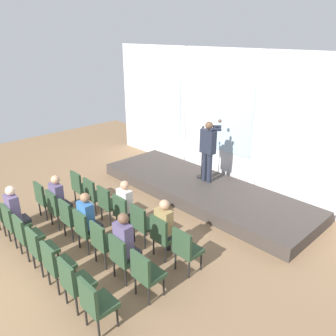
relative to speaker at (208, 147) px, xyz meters
The scene contains 31 objects.
rear_partition 1.24m from the speaker, 83.29° to the left, with size 10.40×0.14×3.93m.
stage_platform 1.22m from the speaker, 71.38° to the right, with size 6.39×2.12×0.33m, color #3F3833.
speaker is the anchor object (origin of this frame).
mic_stand 0.75m from the speaker, 160.65° to the left, with size 0.28×0.28×1.55m.
chair_r0_c0 3.61m from the speaker, 121.28° to the right, with size 0.46×0.44×0.94m.
chair_r0_c1 3.33m from the speaker, 111.53° to the right, with size 0.46×0.44×0.94m.
chair_r0_c2 3.16m from the speaker, 100.29° to the right, with size 0.46×0.44×0.94m.
chair_r0_c3 3.11m from the speaker, 88.20° to the right, with size 0.46×0.44×0.94m.
audience_r0_c3 2.99m from the speaker, 88.15° to the right, with size 0.36×0.39×1.28m.
chair_r0_c4 3.20m from the speaker, 76.26° to the right, with size 0.46×0.44×0.94m.
chair_r0_c5 3.40m from the speaker, 65.42° to the right, with size 0.46×0.44×0.94m.
audience_r0_c5 3.29m from the speaker, 64.80° to the right, with size 0.36×0.39×1.29m.
chair_r0_c6 3.71m from the speaker, 56.16° to the right, with size 0.46×0.44×0.94m.
chair_r1_c0 4.46m from the speaker, 114.56° to the right, with size 0.46×0.44×0.94m.
chair_r1_c1 4.24m from the speaker, 106.53° to the right, with size 0.46×0.44×0.94m.
audience_r1_c1 4.13m from the speaker, 106.86° to the right, with size 0.36×0.39×1.31m.
chair_r1_c2 4.11m from the speaker, 97.78° to the right, with size 0.46×0.44×0.94m.
chair_r1_c3 4.08m from the speaker, 88.64° to the right, with size 0.46×0.44×0.94m.
audience_r1_c3 3.96m from the speaker, 88.62° to the right, with size 0.36×0.39×1.32m.
chair_r1_c4 4.14m from the speaker, 79.58° to the right, with size 0.46×0.44×0.94m.
chair_r1_c5 4.30m from the speaker, 71.01° to the right, with size 0.46×0.44×0.94m.
audience_r1_c5 4.19m from the speaker, 70.66° to the right, with size 0.36×0.39×1.38m.
chair_r1_c6 4.55m from the speaker, 63.24° to the right, with size 0.46×0.44×0.94m.
chair_r2_c0 5.37m from the speaker, 110.11° to the right, with size 0.46×0.44×0.94m.
chair_r2_c1 5.19m from the speaker, 103.38° to the right, with size 0.46×0.44×0.94m.
audience_r2_c1 5.08m from the speaker, 103.59° to the right, with size 0.36×0.39×1.37m.
chair_r2_c2 5.08m from the speaker, 96.25° to the right, with size 0.46×0.44×0.94m.
chair_r2_c3 5.05m from the speaker, 88.91° to the right, with size 0.46×0.44×0.94m.
chair_r2_c4 5.10m from the speaker, 81.62° to the right, with size 0.46×0.44×0.94m.
chair_r2_c5 5.23m from the speaker, 74.58° to the right, with size 0.46×0.44×0.94m.
chair_r2_c6 5.43m from the speaker, 67.99° to the right, with size 0.46×0.44×0.94m.
Camera 1 is at (5.53, -1.10, 4.31)m, focal length 36.09 mm.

